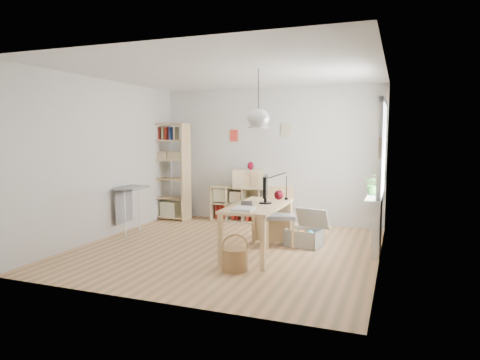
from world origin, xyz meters
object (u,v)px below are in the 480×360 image
(desk, at_px, (258,211))
(storage_chest, at_px, (305,234))
(cube_shelf, at_px, (244,207))
(monitor, at_px, (265,188))
(drawer_chest, at_px, (248,178))
(chair, at_px, (279,212))
(tall_bookshelf, at_px, (169,167))

(desk, bearing_deg, storage_chest, 53.58)
(desk, distance_m, cube_shelf, 2.48)
(cube_shelf, bearing_deg, monitor, -62.53)
(storage_chest, relative_size, drawer_chest, 1.16)
(cube_shelf, distance_m, drawer_chest, 0.61)
(chair, distance_m, monitor, 0.68)
(chair, bearing_deg, drawer_chest, 106.18)
(tall_bookshelf, bearing_deg, storage_chest, -20.93)
(desk, height_order, tall_bookshelf, tall_bookshelf)
(storage_chest, height_order, monitor, monitor)
(desk, relative_size, storage_chest, 2.11)
(tall_bookshelf, bearing_deg, monitor, -34.43)
(tall_bookshelf, height_order, monitor, tall_bookshelf)
(desk, bearing_deg, monitor, 60.98)
(cube_shelf, distance_m, tall_bookshelf, 1.77)
(desk, relative_size, chair, 1.60)
(cube_shelf, height_order, chair, chair)
(chair, distance_m, drawer_chest, 1.93)
(cube_shelf, height_order, drawer_chest, drawer_chest)
(monitor, bearing_deg, tall_bookshelf, 131.94)
(drawer_chest, bearing_deg, storage_chest, -60.36)
(monitor, height_order, drawer_chest, monitor)
(storage_chest, xyz_separation_m, monitor, (-0.48, -0.62, 0.80))
(cube_shelf, xyz_separation_m, storage_chest, (1.57, -1.48, -0.11))
(desk, bearing_deg, drawer_chest, 112.87)
(chair, xyz_separation_m, monitor, (-0.08, -0.50, 0.45))
(chair, bearing_deg, storage_chest, -1.55)
(desk, relative_size, cube_shelf, 1.07)
(monitor, distance_m, drawer_chest, 2.29)
(desk, relative_size, monitor, 3.16)
(cube_shelf, height_order, tall_bookshelf, tall_bookshelf)
(tall_bookshelf, distance_m, drawer_chest, 1.69)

